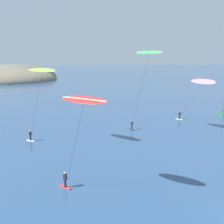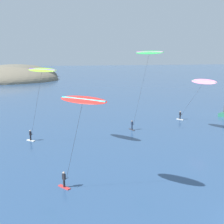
% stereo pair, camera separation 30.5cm
% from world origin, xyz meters
% --- Properties ---
extents(headland_island, '(66.52, 59.53, 14.54)m').
position_xyz_m(headland_island, '(-42.63, 139.97, 0.00)').
color(headland_island, '#7A705B').
rests_on(headland_island, ground).
extents(kitesurfer_red, '(4.80, 4.94, 9.56)m').
position_xyz_m(kitesurfer_red, '(-13.13, 8.27, 8.50)').
color(kitesurfer_red, red).
rests_on(kitesurfer_red, ground).
extents(kitesurfer_lime, '(5.41, 6.14, 11.37)m').
position_xyz_m(kitesurfer_lime, '(-17.12, 24.27, 10.23)').
color(kitesurfer_lime, silver).
rests_on(kitesurfer_lime, ground).
extents(kitesurfer_green, '(4.38, 6.46, 13.83)m').
position_xyz_m(kitesurfer_green, '(-0.41, 26.95, 12.54)').
color(kitesurfer_green, '#2D2D33').
rests_on(kitesurfer_green, ground).
extents(kitesurfer_pink, '(4.50, 7.97, 8.69)m').
position_xyz_m(kitesurfer_pink, '(11.71, 31.08, 7.59)').
color(kitesurfer_pink, silver).
rests_on(kitesurfer_pink, ground).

